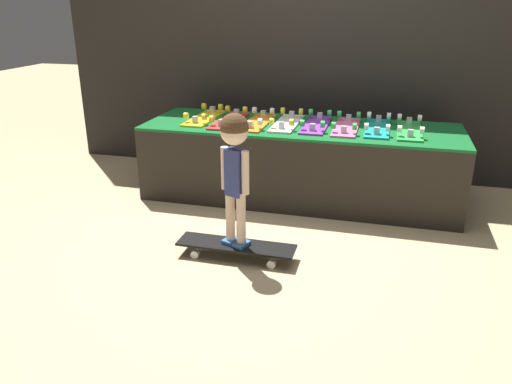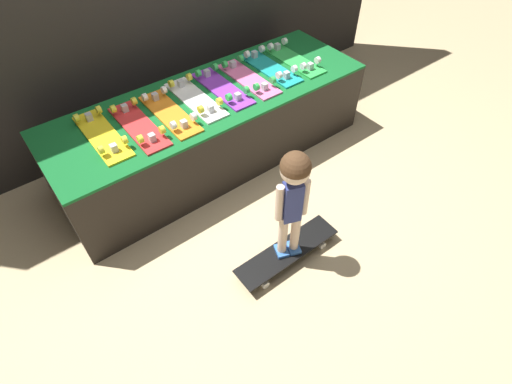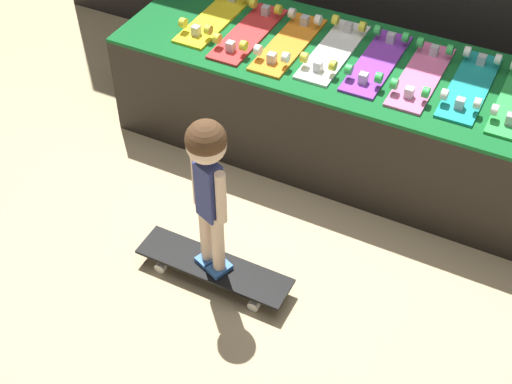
# 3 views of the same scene
# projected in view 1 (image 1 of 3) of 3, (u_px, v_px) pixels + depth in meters

# --- Properties ---
(ground_plane) EXTENTS (16.00, 16.00, 0.00)m
(ground_plane) POSITION_uv_depth(u_px,v_px,m) (285.00, 222.00, 3.62)
(ground_plane) COLOR tan
(back_wall) EXTENTS (4.71, 0.10, 2.36)m
(back_wall) POSITION_uv_depth(u_px,v_px,m) (317.00, 41.00, 4.30)
(back_wall) COLOR black
(back_wall) RESTS_ON ground_plane
(display_rack) EXTENTS (2.46, 0.81, 0.59)m
(display_rack) POSITION_uv_depth(u_px,v_px,m) (300.00, 162.00, 4.00)
(display_rack) COLOR black
(display_rack) RESTS_ON ground_plane
(skateboard_yellow_on_rack) EXTENTS (0.18, 0.61, 0.09)m
(skateboard_yellow_on_rack) POSITION_uv_depth(u_px,v_px,m) (204.00, 117.00, 4.11)
(skateboard_yellow_on_rack) COLOR yellow
(skateboard_yellow_on_rack) RESTS_ON display_rack
(skateboard_red_on_rack) EXTENTS (0.18, 0.61, 0.09)m
(skateboard_red_on_rack) POSITION_uv_depth(u_px,v_px,m) (229.00, 120.00, 4.01)
(skateboard_red_on_rack) COLOR red
(skateboard_red_on_rack) RESTS_ON display_rack
(skateboard_orange_on_rack) EXTENTS (0.18, 0.61, 0.09)m
(skateboard_orange_on_rack) POSITION_uv_depth(u_px,v_px,m) (257.00, 121.00, 3.95)
(skateboard_orange_on_rack) COLOR orange
(skateboard_orange_on_rack) RESTS_ON display_rack
(skateboard_white_on_rack) EXTENTS (0.18, 0.61, 0.09)m
(skateboard_white_on_rack) POSITION_uv_depth(u_px,v_px,m) (287.00, 122.00, 3.93)
(skateboard_white_on_rack) COLOR white
(skateboard_white_on_rack) RESTS_ON display_rack
(skateboard_purple_on_rack) EXTENTS (0.18, 0.61, 0.09)m
(skateboard_purple_on_rack) POSITION_uv_depth(u_px,v_px,m) (316.00, 124.00, 3.88)
(skateboard_purple_on_rack) COLOR purple
(skateboard_purple_on_rack) RESTS_ON display_rack
(skateboard_pink_on_rack) EXTENTS (0.18, 0.61, 0.09)m
(skateboard_pink_on_rack) POSITION_uv_depth(u_px,v_px,m) (346.00, 126.00, 3.81)
(skateboard_pink_on_rack) COLOR pink
(skateboard_pink_on_rack) RESTS_ON display_rack
(skateboard_teal_on_rack) EXTENTS (0.18, 0.61, 0.09)m
(skateboard_teal_on_rack) POSITION_uv_depth(u_px,v_px,m) (378.00, 127.00, 3.78)
(skateboard_teal_on_rack) COLOR teal
(skateboard_teal_on_rack) RESTS_ON display_rack
(skateboard_green_on_rack) EXTENTS (0.18, 0.61, 0.09)m
(skateboard_green_on_rack) POSITION_uv_depth(u_px,v_px,m) (409.00, 129.00, 3.71)
(skateboard_green_on_rack) COLOR green
(skateboard_green_on_rack) RESTS_ON display_rack
(skateboard_on_floor) EXTENTS (0.74, 0.19, 0.09)m
(skateboard_on_floor) POSITION_uv_depth(u_px,v_px,m) (236.00, 246.00, 3.11)
(skateboard_on_floor) COLOR black
(skateboard_on_floor) RESTS_ON ground_plane
(child) EXTENTS (0.19, 0.17, 0.82)m
(child) POSITION_uv_depth(u_px,v_px,m) (235.00, 155.00, 2.89)
(child) COLOR #3870C6
(child) RESTS_ON skateboard_on_floor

